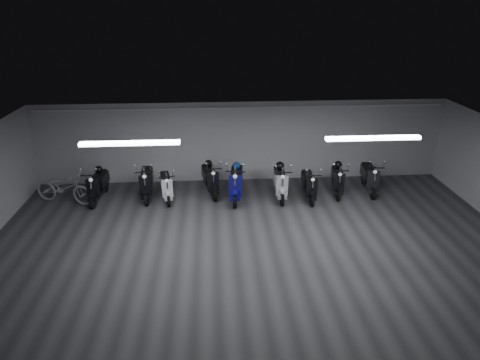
{
  "coord_description": "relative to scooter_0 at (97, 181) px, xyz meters",
  "views": [
    {
      "loc": [
        -1.01,
        -8.87,
        5.95
      ],
      "look_at": [
        -0.24,
        2.5,
        1.05
      ],
      "focal_mm": 31.68,
      "sensor_mm": 36.0,
      "label": 1
    }
  ],
  "objects": [
    {
      "name": "helmet_3",
      "position": [
        4.41,
        0.08,
        0.36
      ],
      "size": [
        0.24,
        0.24,
        0.24
      ],
      "primitive_type": "sphere",
      "color": "navy",
      "rests_on": "scooter_4"
    },
    {
      "name": "conduit",
      "position": [
        4.67,
        1.28,
        1.95
      ],
      "size": [
        13.6,
        0.05,
        0.05
      ],
      "primitive_type": "cylinder",
      "rotation": [
        0.0,
        1.57,
        0.0
      ],
      "color": "white",
      "rests_on": "back_wall"
    },
    {
      "name": "fluor_strip_left",
      "position": [
        1.67,
        -2.64,
        2.07
      ],
      "size": [
        2.4,
        0.18,
        0.08
      ],
      "primitive_type": "cube",
      "color": "white",
      "rests_on": "ceiling"
    },
    {
      "name": "scooter_9",
      "position": [
        8.81,
        0.04,
        0.0
      ],
      "size": [
        0.79,
        1.85,
        1.34
      ],
      "primitive_type": null,
      "rotation": [
        0.0,
        0.0,
        -0.11
      ],
      "color": "black",
      "rests_on": "floor"
    },
    {
      "name": "ceiling",
      "position": [
        4.67,
        -3.64,
        2.14
      ],
      "size": [
        14.0,
        10.0,
        0.01
      ],
      "primitive_type": "cube",
      "color": "gray",
      "rests_on": "ground"
    },
    {
      "name": "scooter_1",
      "position": [
        1.52,
        0.09,
        0.02
      ],
      "size": [
        0.74,
        1.89,
        1.38
      ],
      "primitive_type": null,
      "rotation": [
        0.0,
        0.0,
        0.07
      ],
      "color": "black",
      "rests_on": "floor"
    },
    {
      "name": "floor",
      "position": [
        4.67,
        -3.64,
        -0.67
      ],
      "size": [
        14.0,
        10.0,
        0.01
      ],
      "primitive_type": "cube",
      "color": "#353538",
      "rests_on": "ground"
    },
    {
      "name": "scooter_4",
      "position": [
        4.38,
        -0.19,
        0.07
      ],
      "size": [
        0.88,
        2.04,
        1.47
      ],
      "primitive_type": null,
      "rotation": [
        0.0,
        0.0,
        -0.11
      ],
      "color": "navy",
      "rests_on": "floor"
    },
    {
      "name": "helmet_0",
      "position": [
        0.02,
        0.25,
        0.28
      ],
      "size": [
        0.24,
        0.24,
        0.24
      ],
      "primitive_type": "sphere",
      "color": "black",
      "rests_on": "scooter_0"
    },
    {
      "name": "helmet_1",
      "position": [
        5.8,
        0.06,
        0.32
      ],
      "size": [
        0.29,
        0.29,
        0.29
      ],
      "primitive_type": "sphere",
      "color": "black",
      "rests_on": "scooter_6"
    },
    {
      "name": "scooter_3",
      "position": [
        3.56,
        0.26,
        0.0
      ],
      "size": [
        0.95,
        1.89,
        1.34
      ],
      "primitive_type": null,
      "rotation": [
        0.0,
        0.0,
        0.2
      ],
      "color": "black",
      "rests_on": "floor"
    },
    {
      "name": "bicycle",
      "position": [
        -1.02,
        -0.13,
        -0.04
      ],
      "size": [
        2.07,
        1.27,
        1.26
      ],
      "primitive_type": "imported",
      "rotation": [
        0.0,
        0.0,
        1.25
      ],
      "color": "silver",
      "rests_on": "floor"
    },
    {
      "name": "helmet_2",
      "position": [
        7.77,
        0.22,
        0.25
      ],
      "size": [
        0.26,
        0.26,
        0.26
      ],
      "primitive_type": "sphere",
      "color": "black",
      "rests_on": "scooter_8"
    },
    {
      "name": "scooter_0",
      "position": [
        0.0,
        0.0,
        0.0
      ],
      "size": [
        0.74,
        1.84,
        1.34
      ],
      "primitive_type": null,
      "rotation": [
        0.0,
        0.0,
        -0.08
      ],
      "color": "black",
      "rests_on": "floor"
    },
    {
      "name": "scooter_8",
      "position": [
        7.72,
        -0.02,
        -0.03
      ],
      "size": [
        0.88,
        1.78,
        1.27
      ],
      "primitive_type": null,
      "rotation": [
        0.0,
        0.0,
        -0.19
      ],
      "color": "black",
      "rests_on": "floor"
    },
    {
      "name": "back_wall",
      "position": [
        4.67,
        1.36,
        0.73
      ],
      "size": [
        14.0,
        0.01,
        2.8
      ],
      "primitive_type": "cube",
      "color": "#AEAEB1",
      "rests_on": "ground"
    },
    {
      "name": "fluor_strip_right",
      "position": [
        7.67,
        -2.64,
        2.07
      ],
      "size": [
        2.4,
        0.18,
        0.08
      ],
      "primitive_type": "cube",
      "color": "white",
      "rests_on": "ceiling"
    },
    {
      "name": "scooter_6",
      "position": [
        5.79,
        -0.19,
        0.01
      ],
      "size": [
        0.68,
        1.85,
        1.36
      ],
      "primitive_type": null,
      "rotation": [
        0.0,
        0.0,
        -0.04
      ],
      "color": "silver",
      "rests_on": "floor"
    },
    {
      "name": "helmet_4",
      "position": [
        3.51,
        0.5,
        0.29
      ],
      "size": [
        0.25,
        0.25,
        0.25
      ],
      "primitive_type": "sphere",
      "color": "black",
      "rests_on": "scooter_3"
    },
    {
      "name": "scooter_7",
      "position": [
        6.7,
        -0.34,
        -0.04
      ],
      "size": [
        0.61,
        1.7,
        1.26
      ],
      "primitive_type": null,
      "rotation": [
        0.0,
        0.0,
        -0.03
      ],
      "color": "black",
      "rests_on": "floor"
    },
    {
      "name": "scooter_2",
      "position": [
        2.15,
        -0.08,
        -0.06
      ],
      "size": [
        0.85,
        1.71,
        1.22
      ],
      "primitive_type": null,
      "rotation": [
        0.0,
        0.0,
        0.19
      ],
      "color": "white",
      "rests_on": "floor"
    }
  ]
}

